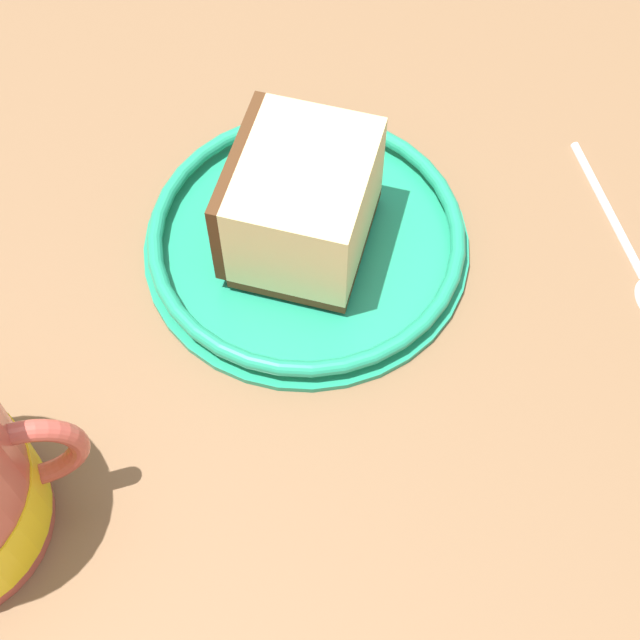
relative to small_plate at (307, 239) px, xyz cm
name	(u,v)px	position (x,y,z in cm)	size (l,w,h in cm)	color
ground_plane	(321,354)	(2.90, 5.33, -2.15)	(111.16, 111.16, 2.72)	brown
small_plate	(307,239)	(0.00, 0.00, 0.00)	(17.92, 17.92, 1.61)	#1E8C66
cake_slice	(301,203)	(0.17, -0.21, 3.15)	(10.76, 10.59, 6.28)	#472814
teaspoon	(640,265)	(-13.82, 11.87, -0.44)	(5.81, 12.33, 0.80)	silver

